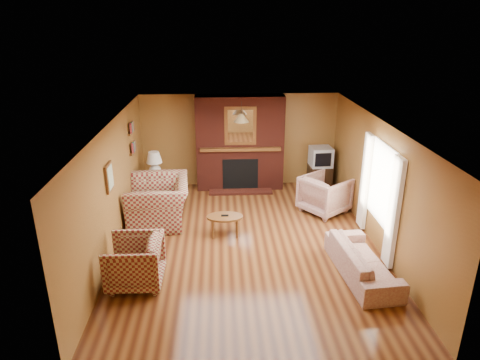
{
  "coord_description": "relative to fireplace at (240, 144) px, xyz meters",
  "views": [
    {
      "loc": [
        -0.52,
        -7.44,
        4.18
      ],
      "look_at": [
        -0.12,
        0.6,
        1.11
      ],
      "focal_mm": 32.0,
      "sensor_mm": 36.0,
      "label": 1
    }
  ],
  "objects": [
    {
      "name": "crt_tv",
      "position": [
        2.05,
        -0.19,
        -0.31
      ],
      "size": [
        0.56,
        0.56,
        0.49
      ],
      "color": "#B2B5BB",
      "rests_on": "tv_stand"
    },
    {
      "name": "floral_sofa",
      "position": [
        1.9,
        -4.19,
        -0.91
      ],
      "size": [
        0.89,
        1.92,
        0.54
      ],
      "primitive_type": "imported",
      "rotation": [
        0.0,
        0.0,
        1.66
      ],
      "color": "#B7AA8E",
      "rests_on": "floor"
    },
    {
      "name": "pendant_light",
      "position": [
        0.0,
        -0.68,
        0.82
      ],
      "size": [
        0.36,
        0.36,
        0.48
      ],
      "color": "black",
      "rests_on": "ceiling"
    },
    {
      "name": "floor",
      "position": [
        0.0,
        -2.98,
        -1.18
      ],
      "size": [
        6.5,
        6.5,
        0.0
      ],
      "primitive_type": "plane",
      "color": "#441F0E",
      "rests_on": "ground"
    },
    {
      "name": "wall_right",
      "position": [
        2.5,
        -2.98,
        0.02
      ],
      "size": [
        0.0,
        6.5,
        6.5
      ],
      "primitive_type": "plane",
      "rotation": [
        1.57,
        0.0,
        -1.57
      ],
      "color": "olive",
      "rests_on": "floor"
    },
    {
      "name": "wall_back",
      "position": [
        0.0,
        0.27,
        0.02
      ],
      "size": [
        6.5,
        0.0,
        6.5
      ],
      "primitive_type": "plane",
      "rotation": [
        1.57,
        0.0,
        0.0
      ],
      "color": "olive",
      "rests_on": "floor"
    },
    {
      "name": "window_right",
      "position": [
        2.45,
        -3.18,
        -0.06
      ],
      "size": [
        0.1,
        1.85,
        2.0
      ],
      "color": "beige",
      "rests_on": "wall_right"
    },
    {
      "name": "ceiling",
      "position": [
        0.0,
        -2.98,
        1.22
      ],
      "size": [
        6.5,
        6.5,
        0.0
      ],
      "primitive_type": "plane",
      "rotation": [
        3.14,
        0.0,
        0.0
      ],
      "color": "white",
      "rests_on": "wall_back"
    },
    {
      "name": "table_lamp",
      "position": [
        -2.1,
        -0.53,
        -0.3
      ],
      "size": [
        0.38,
        0.38,
        0.63
      ],
      "color": "silver",
      "rests_on": "side_table"
    },
    {
      "name": "plaid_armchair",
      "position": [
        -1.95,
        -4.26,
        -0.77
      ],
      "size": [
        0.91,
        0.88,
        0.82
      ],
      "primitive_type": "imported",
      "rotation": [
        0.0,
        0.0,
        -1.57
      ],
      "color": "maroon",
      "rests_on": "floor"
    },
    {
      "name": "tv_stand",
      "position": [
        2.05,
        -0.18,
        -0.87
      ],
      "size": [
        0.58,
        0.53,
        0.62
      ],
      "primitive_type": "cube",
      "rotation": [
        0.0,
        0.0,
        -0.01
      ],
      "color": "black",
      "rests_on": "floor"
    },
    {
      "name": "side_table",
      "position": [
        -2.1,
        -0.53,
        -0.92
      ],
      "size": [
        0.41,
        0.41,
        0.53
      ],
      "primitive_type": "cube",
      "rotation": [
        0.0,
        0.0,
        0.04
      ],
      "color": "brown",
      "rests_on": "floor"
    },
    {
      "name": "fireplace",
      "position": [
        0.0,
        0.0,
        0.0
      ],
      "size": [
        2.2,
        0.82,
        2.4
      ],
      "color": "#4C1810",
      "rests_on": "floor"
    },
    {
      "name": "wall_left",
      "position": [
        -2.5,
        -2.98,
        0.02
      ],
      "size": [
        0.0,
        6.5,
        6.5
      ],
      "primitive_type": "plane",
      "rotation": [
        1.57,
        0.0,
        1.57
      ],
      "color": "olive",
      "rests_on": "floor"
    },
    {
      "name": "plaid_loveseat",
      "position": [
        -1.85,
        -1.94,
        -0.7
      ],
      "size": [
        1.4,
        1.57,
        0.95
      ],
      "primitive_type": "imported",
      "rotation": [
        0.0,
        0.0,
        -1.49
      ],
      "color": "maroon",
      "rests_on": "floor"
    },
    {
      "name": "floral_armchair",
      "position": [
        1.85,
        -1.6,
        -0.75
      ],
      "size": [
        1.3,
        1.29,
        0.86
      ],
      "primitive_type": "imported",
      "rotation": [
        0.0,
        0.0,
        2.2
      ],
      "color": "#B7AA8E",
      "rests_on": "floor"
    },
    {
      "name": "botanical_print",
      "position": [
        -2.47,
        -3.28,
        0.37
      ],
      "size": [
        0.05,
        0.4,
        0.5
      ],
      "color": "brown",
      "rests_on": "wall_left"
    },
    {
      "name": "wall_front",
      "position": [
        0.0,
        -6.23,
        0.02
      ],
      "size": [
        6.5,
        0.0,
        6.5
      ],
      "primitive_type": "plane",
      "rotation": [
        -1.57,
        0.0,
        0.0
      ],
      "color": "olive",
      "rests_on": "floor"
    },
    {
      "name": "bookshelf",
      "position": [
        -2.44,
        -1.08,
        0.48
      ],
      "size": [
        0.09,
        0.55,
        0.71
      ],
      "color": "brown",
      "rests_on": "wall_left"
    },
    {
      "name": "coffee_table",
      "position": [
        -0.44,
        -2.61,
        -0.82
      ],
      "size": [
        0.74,
        0.46,
        0.45
      ],
      "color": "brown",
      "rests_on": "floor"
    }
  ]
}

